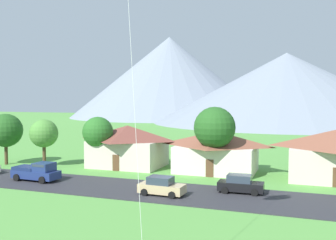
{
  "coord_description": "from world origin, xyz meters",
  "views": [
    {
      "loc": [
        10.98,
        -2.73,
        8.9
      ],
      "look_at": [
        1.83,
        22.76,
        7.36
      ],
      "focal_mm": 40.57,
      "sensor_mm": 36.0,
      "label": 1
    }
  ],
  "objects_px": {
    "house_right_center": "(128,145)",
    "pickup_truck_navy_west_side": "(37,171)",
    "tree_right_of_center": "(44,134)",
    "house_leftmost": "(216,151)",
    "parked_car_tan_mid_east": "(162,186)",
    "parked_car_black_west_end": "(240,184)",
    "house_left_center": "(335,154)",
    "tree_near_right": "(98,132)",
    "tree_left_of_center": "(215,128)",
    "tree_near_left": "(6,131)"
  },
  "relations": [
    {
      "from": "house_left_center",
      "to": "house_leftmost",
      "type": "bearing_deg",
      "value": 177.51
    },
    {
      "from": "tree_right_of_center",
      "to": "pickup_truck_navy_west_side",
      "type": "xyz_separation_m",
      "value": [
        4.94,
        -7.61,
        -3.27
      ]
    },
    {
      "from": "tree_near_left",
      "to": "tree_near_right",
      "type": "bearing_deg",
      "value": 7.08
    },
    {
      "from": "house_leftmost",
      "to": "tree_left_of_center",
      "type": "relative_size",
      "value": 1.26
    },
    {
      "from": "parked_car_black_west_end",
      "to": "pickup_truck_navy_west_side",
      "type": "distance_m",
      "value": 21.53
    },
    {
      "from": "house_right_center",
      "to": "tree_near_left",
      "type": "relative_size",
      "value": 1.42
    },
    {
      "from": "tree_near_left",
      "to": "tree_right_of_center",
      "type": "distance_m",
      "value": 5.91
    },
    {
      "from": "house_right_center",
      "to": "tree_right_of_center",
      "type": "height_order",
      "value": "tree_right_of_center"
    },
    {
      "from": "tree_near_left",
      "to": "house_leftmost",
      "type": "bearing_deg",
      "value": 9.41
    },
    {
      "from": "house_leftmost",
      "to": "house_right_center",
      "type": "xyz_separation_m",
      "value": [
        -11.69,
        -0.39,
        0.22
      ]
    },
    {
      "from": "house_right_center",
      "to": "tree_right_of_center",
      "type": "distance_m",
      "value": 11.03
    },
    {
      "from": "tree_left_of_center",
      "to": "tree_near_right",
      "type": "distance_m",
      "value": 15.12
    },
    {
      "from": "house_leftmost",
      "to": "parked_car_tan_mid_east",
      "type": "distance_m",
      "value": 13.26
    },
    {
      "from": "tree_near_right",
      "to": "parked_car_tan_mid_east",
      "type": "distance_m",
      "value": 16.37
    },
    {
      "from": "tree_near_left",
      "to": "house_right_center",
      "type": "bearing_deg",
      "value": 14.68
    },
    {
      "from": "tree_near_right",
      "to": "house_right_center",
      "type": "bearing_deg",
      "value": 41.27
    },
    {
      "from": "house_leftmost",
      "to": "parked_car_black_west_end",
      "type": "bearing_deg",
      "value": -65.32
    },
    {
      "from": "parked_car_black_west_end",
      "to": "pickup_truck_navy_west_side",
      "type": "height_order",
      "value": "pickup_truck_navy_west_side"
    },
    {
      "from": "house_left_center",
      "to": "tree_left_of_center",
      "type": "height_order",
      "value": "tree_left_of_center"
    },
    {
      "from": "tree_right_of_center",
      "to": "parked_car_tan_mid_east",
      "type": "xyz_separation_m",
      "value": [
        19.7,
        -8.73,
        -3.47
      ]
    },
    {
      "from": "house_right_center",
      "to": "house_leftmost",
      "type": "bearing_deg",
      "value": 1.9
    },
    {
      "from": "pickup_truck_navy_west_side",
      "to": "tree_near_left",
      "type": "bearing_deg",
      "value": 146.29
    },
    {
      "from": "tree_right_of_center",
      "to": "tree_left_of_center",
      "type": "bearing_deg",
      "value": 3.09
    },
    {
      "from": "house_left_center",
      "to": "tree_right_of_center",
      "type": "height_order",
      "value": "tree_right_of_center"
    },
    {
      "from": "parked_car_tan_mid_east",
      "to": "tree_left_of_center",
      "type": "bearing_deg",
      "value": 74.97
    },
    {
      "from": "tree_right_of_center",
      "to": "tree_near_right",
      "type": "relative_size",
      "value": 0.94
    },
    {
      "from": "parked_car_black_west_end",
      "to": "pickup_truck_navy_west_side",
      "type": "xyz_separation_m",
      "value": [
        -21.42,
        -2.15,
        0.19
      ]
    },
    {
      "from": "tree_near_right",
      "to": "parked_car_tan_mid_east",
      "type": "height_order",
      "value": "tree_near_right"
    },
    {
      "from": "house_right_center",
      "to": "tree_near_right",
      "type": "xyz_separation_m",
      "value": [
        -2.95,
        -2.58,
        1.84
      ]
    },
    {
      "from": "tree_right_of_center",
      "to": "house_right_center",
      "type": "bearing_deg",
      "value": 20.57
    },
    {
      "from": "parked_car_black_west_end",
      "to": "house_leftmost",
      "type": "bearing_deg",
      "value": 114.68
    },
    {
      "from": "house_right_center",
      "to": "pickup_truck_navy_west_side",
      "type": "bearing_deg",
      "value": -114.75
    },
    {
      "from": "tree_near_left",
      "to": "tree_left_of_center",
      "type": "relative_size",
      "value": 0.86
    },
    {
      "from": "house_leftmost",
      "to": "parked_car_tan_mid_east",
      "type": "height_order",
      "value": "house_leftmost"
    },
    {
      "from": "tree_left_of_center",
      "to": "parked_car_black_west_end",
      "type": "xyz_separation_m",
      "value": [
        4.0,
        -6.67,
        -4.71
      ]
    },
    {
      "from": "house_leftmost",
      "to": "pickup_truck_navy_west_side",
      "type": "height_order",
      "value": "house_leftmost"
    },
    {
      "from": "parked_car_black_west_end",
      "to": "parked_car_tan_mid_east",
      "type": "xyz_separation_m",
      "value": [
        -6.67,
        -3.27,
        0.0
      ]
    },
    {
      "from": "tree_left_of_center",
      "to": "pickup_truck_navy_west_side",
      "type": "relative_size",
      "value": 1.51
    },
    {
      "from": "tree_near_left",
      "to": "parked_car_black_west_end",
      "type": "xyz_separation_m",
      "value": [
        32.25,
        -5.08,
        -3.73
      ]
    },
    {
      "from": "house_right_center",
      "to": "house_left_center",
      "type": "bearing_deg",
      "value": -0.43
    },
    {
      "from": "house_left_center",
      "to": "tree_right_of_center",
      "type": "bearing_deg",
      "value": -174.07
    },
    {
      "from": "tree_left_of_center",
      "to": "tree_right_of_center",
      "type": "bearing_deg",
      "value": -176.91
    },
    {
      "from": "house_left_center",
      "to": "parked_car_black_west_end",
      "type": "relative_size",
      "value": 2.39
    },
    {
      "from": "house_leftmost",
      "to": "house_left_center",
      "type": "distance_m",
      "value": 13.23
    },
    {
      "from": "house_leftmost",
      "to": "house_left_center",
      "type": "relative_size",
      "value": 1.0
    },
    {
      "from": "tree_left_of_center",
      "to": "pickup_truck_navy_west_side",
      "type": "height_order",
      "value": "tree_left_of_center"
    },
    {
      "from": "parked_car_tan_mid_east",
      "to": "parked_car_black_west_end",
      "type": "bearing_deg",
      "value": 26.12
    },
    {
      "from": "house_left_center",
      "to": "house_right_center",
      "type": "bearing_deg",
      "value": 179.57
    },
    {
      "from": "tree_right_of_center",
      "to": "parked_car_black_west_end",
      "type": "xyz_separation_m",
      "value": [
        26.37,
        -5.46,
        -3.47
      ]
    },
    {
      "from": "tree_near_left",
      "to": "parked_car_tan_mid_east",
      "type": "height_order",
      "value": "tree_near_left"
    }
  ]
}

